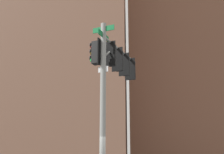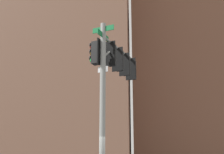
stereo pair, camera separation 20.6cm
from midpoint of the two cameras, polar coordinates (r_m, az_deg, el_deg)
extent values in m
cylinder|color=gray|center=(12.42, -2.19, -5.63)|extent=(0.24, 0.24, 7.36)
cylinder|color=gray|center=(14.94, 1.23, 4.84)|extent=(1.49, 3.65, 0.12)
cylinder|color=gray|center=(13.72, -0.78, 4.74)|extent=(0.45, 1.00, 0.75)
cube|color=#0F6B33|center=(13.45, -2.04, 8.91)|extent=(0.96, 0.39, 0.24)
cube|color=#0F6B33|center=(13.33, -2.05, 7.74)|extent=(0.39, 0.96, 0.24)
cube|color=white|center=(12.80, -2.12, 1.44)|extent=(0.43, 0.19, 0.24)
cube|color=black|center=(13.81, -0.53, 4.12)|extent=(0.44, 0.44, 1.00)
cube|color=black|center=(13.64, -0.87, 4.37)|extent=(0.52, 0.23, 1.16)
sphere|color=red|center=(14.09, -0.18, 5.01)|extent=(0.20, 0.20, 0.20)
cylinder|color=black|center=(14.17, -0.07, 5.27)|extent=(0.23, 0.12, 0.23)
sphere|color=#4C330A|center=(13.98, -0.18, 3.86)|extent=(0.20, 0.20, 0.20)
cylinder|color=black|center=(14.07, -0.07, 4.13)|extent=(0.23, 0.12, 0.23)
sphere|color=#0A3819|center=(13.88, -0.18, 2.70)|extent=(0.20, 0.20, 0.20)
cylinder|color=black|center=(13.97, -0.07, 2.97)|extent=(0.23, 0.12, 0.23)
cube|color=black|center=(14.53, 0.86, 3.10)|extent=(0.44, 0.44, 1.00)
cube|color=black|center=(14.36, 0.55, 3.32)|extent=(0.52, 0.23, 1.16)
sphere|color=red|center=(14.81, 1.17, 3.96)|extent=(0.20, 0.20, 0.20)
cylinder|color=black|center=(14.89, 1.26, 4.21)|extent=(0.23, 0.12, 0.23)
sphere|color=#4C330A|center=(14.71, 1.17, 2.86)|extent=(0.20, 0.20, 0.20)
cylinder|color=black|center=(14.79, 1.27, 3.12)|extent=(0.23, 0.12, 0.23)
sphere|color=#0A3819|center=(14.62, 1.18, 1.75)|extent=(0.20, 0.20, 0.20)
cylinder|color=black|center=(14.70, 1.28, 2.01)|extent=(0.23, 0.12, 0.23)
cube|color=black|center=(15.26, 2.11, 2.17)|extent=(0.44, 0.44, 1.00)
cube|color=black|center=(15.10, 1.84, 2.37)|extent=(0.52, 0.23, 1.16)
sphere|color=red|center=(15.54, 2.38, 3.01)|extent=(0.20, 0.20, 0.20)
cylinder|color=black|center=(15.63, 2.47, 3.25)|extent=(0.23, 0.12, 0.23)
sphere|color=#4C330A|center=(15.45, 2.40, 1.95)|extent=(0.20, 0.20, 0.20)
cylinder|color=black|center=(15.53, 2.48, 2.20)|extent=(0.23, 0.12, 0.23)
sphere|color=#0A3819|center=(15.36, 2.41, 0.89)|extent=(0.20, 0.20, 0.20)
cylinder|color=black|center=(15.44, 2.50, 1.14)|extent=(0.23, 0.12, 0.23)
cube|color=black|center=(16.01, 3.25, 1.32)|extent=(0.44, 0.44, 1.00)
cube|color=black|center=(15.84, 3.00, 1.50)|extent=(0.52, 0.23, 1.16)
sphere|color=red|center=(16.28, 3.49, 2.14)|extent=(0.20, 0.20, 0.20)
cylinder|color=black|center=(16.37, 3.57, 2.37)|extent=(0.23, 0.12, 0.23)
sphere|color=#4C330A|center=(16.19, 3.51, 1.12)|extent=(0.20, 0.20, 0.20)
cylinder|color=black|center=(16.28, 3.58, 1.37)|extent=(0.23, 0.12, 0.23)
sphere|color=#0A3819|center=(16.11, 3.52, 0.10)|extent=(0.20, 0.20, 0.20)
cylinder|color=black|center=(16.19, 3.60, 0.35)|extent=(0.23, 0.12, 0.23)
cube|color=black|center=(13.18, -3.33, 4.48)|extent=(0.44, 0.44, 1.00)
cube|color=black|center=(13.10, -2.59, 4.60)|extent=(0.23, 0.52, 1.16)
sphere|color=#470A07|center=(13.38, -4.09, 5.56)|extent=(0.20, 0.20, 0.20)
cylinder|color=black|center=(13.44, -4.33, 5.87)|extent=(0.12, 0.23, 0.23)
sphere|color=#4C330A|center=(13.27, -4.12, 4.35)|extent=(0.20, 0.20, 0.20)
cylinder|color=black|center=(13.34, -4.36, 4.68)|extent=(0.12, 0.23, 0.23)
sphere|color=green|center=(13.17, -4.15, 3.13)|extent=(0.20, 0.20, 0.20)
cylinder|color=black|center=(13.23, -4.39, 3.46)|extent=(0.12, 0.23, 0.23)
cube|color=#845B47|center=(54.19, -12.20, 7.12)|extent=(27.06, 20.80, 44.47)
cube|color=brown|center=(57.49, 13.24, -2.23)|extent=(20.20, 16.69, 29.07)
cube|color=#9EC6C1|center=(74.85, -14.63, 8.01)|extent=(24.86, 23.59, 62.02)
cube|color=brown|center=(78.18, 17.20, 1.55)|extent=(23.64, 18.03, 47.62)
camera|label=1|loc=(0.10, -90.44, 0.12)|focal=49.17mm
camera|label=2|loc=(0.10, 89.56, -0.12)|focal=49.17mm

